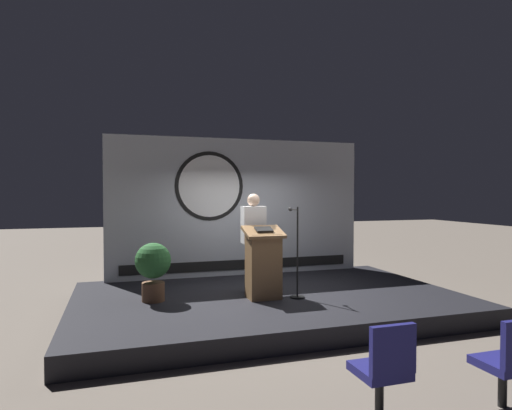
{
  "coord_description": "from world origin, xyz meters",
  "views": [
    {
      "loc": [
        -2.45,
        -7.02,
        2.04
      ],
      "look_at": [
        -0.17,
        0.14,
        1.82
      ],
      "focal_mm": 30.68,
      "sensor_mm": 36.0,
      "label": 1
    }
  ],
  "objects": [
    {
      "name": "ground_plane",
      "position": [
        0.0,
        0.0,
        0.0
      ],
      "size": [
        40.0,
        40.0,
        0.0
      ],
      "primitive_type": "plane",
      "color": "#6B6056"
    },
    {
      "name": "stage_platform",
      "position": [
        0.0,
        0.0,
        0.15
      ],
      "size": [
        6.4,
        4.0,
        0.3
      ],
      "primitive_type": "cube",
      "color": "black",
      "rests_on": "ground"
    },
    {
      "name": "banner_display",
      "position": [
        -0.02,
        1.85,
        1.73
      ],
      "size": [
        5.41,
        0.12,
        2.86
      ],
      "color": "#B2B7C1",
      "rests_on": "stage_platform"
    },
    {
      "name": "podium",
      "position": [
        -0.17,
        -0.26,
        0.87
      ],
      "size": [
        0.64,
        0.49,
        1.19
      ],
      "color": "olive",
      "rests_on": "stage_platform"
    },
    {
      "name": "speaker_person",
      "position": [
        -0.19,
        0.22,
        1.18
      ],
      "size": [
        0.4,
        0.26,
        1.72
      ],
      "color": "black",
      "rests_on": "stage_platform"
    },
    {
      "name": "microphone_stand",
      "position": [
        0.37,
        -0.37,
        0.82
      ],
      "size": [
        0.24,
        0.47,
        1.5
      ],
      "color": "black",
      "rests_on": "stage_platform"
    },
    {
      "name": "potted_plant",
      "position": [
        -1.91,
        0.09,
        0.86
      ],
      "size": [
        0.57,
        0.57,
        0.93
      ],
      "color": "brown",
      "rests_on": "stage_platform"
    },
    {
      "name": "audience_chair_left",
      "position": [
        -0.17,
        -3.68,
        0.49
      ],
      "size": [
        0.44,
        0.45,
        0.89
      ],
      "color": "black",
      "rests_on": "ground"
    },
    {
      "name": "audience_chair_right",
      "position": [
        1.03,
        -3.9,
        0.49
      ],
      "size": [
        0.44,
        0.45,
        0.89
      ],
      "color": "black",
      "rests_on": "ground"
    }
  ]
}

